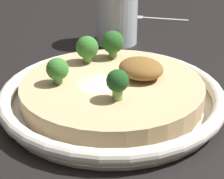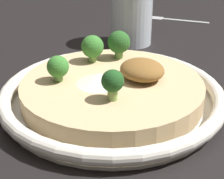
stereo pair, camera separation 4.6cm
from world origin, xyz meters
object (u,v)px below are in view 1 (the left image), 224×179
(broccoli_right, at_px, (87,48))
(drinking_glass, at_px, (117,11))
(risotto_bowl, at_px, (112,93))
(fork_utensil, at_px, (148,17))
(broccoli_back, at_px, (57,70))
(broccoli_left, at_px, (118,82))
(broccoli_front_right, at_px, (113,43))

(broccoli_right, height_order, drinking_glass, drinking_glass)
(risotto_bowl, relative_size, broccoli_right, 7.49)
(broccoli_right, bearing_deg, fork_utensil, -47.72)
(broccoli_back, height_order, drinking_glass, drinking_glass)
(risotto_bowl, distance_m, broccoli_left, 0.07)
(broccoli_right, xyz_separation_m, drinking_glass, (0.14, -0.13, 0.01))
(broccoli_left, xyz_separation_m, drinking_glass, (0.27, -0.15, 0.01))
(risotto_bowl, distance_m, drinking_glass, 0.26)
(broccoli_back, distance_m, broccoli_left, 0.09)
(broccoli_back, bearing_deg, broccoli_right, -53.53)
(broccoli_left, distance_m, drinking_glass, 0.31)
(broccoli_back, bearing_deg, broccoli_left, -148.82)
(broccoli_right, relative_size, broccoli_left, 1.06)
(broccoli_left, distance_m, fork_utensil, 0.51)
(broccoli_right, bearing_deg, broccoli_back, 126.47)
(broccoli_back, xyz_separation_m, drinking_glass, (0.19, -0.20, 0.01))
(drinking_glass, height_order, fork_utensil, drinking_glass)
(broccoli_left, bearing_deg, risotto_bowl, -21.88)
(broccoli_left, height_order, drinking_glass, drinking_glass)
(broccoli_back, distance_m, fork_utensil, 0.48)
(broccoli_right, bearing_deg, risotto_bowl, -179.73)
(risotto_bowl, bearing_deg, drinking_glass, -31.21)
(broccoli_back, distance_m, drinking_glass, 0.28)
(risotto_bowl, relative_size, broccoli_back, 8.61)
(fork_utensil, bearing_deg, drinking_glass, 80.94)
(risotto_bowl, relative_size, broccoli_left, 7.94)
(broccoli_front_right, bearing_deg, broccoli_back, 113.16)
(drinking_glass, distance_m, fork_utensil, 0.21)
(broccoli_front_right, bearing_deg, broccoli_left, 153.16)
(broccoli_back, bearing_deg, risotto_bowl, -112.67)
(broccoli_right, distance_m, fork_utensil, 0.40)
(broccoli_left, bearing_deg, broccoli_back, 31.18)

